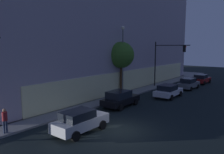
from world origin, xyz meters
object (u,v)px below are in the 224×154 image
at_px(sidewalk_tree, 121,55).
at_px(car_black, 120,98).
at_px(modern_building, 68,20).
at_px(traffic_light_far_corner, 165,57).
at_px(car_grey, 189,83).
at_px(car_red, 201,79).
at_px(pedestrian_waiting, 5,119).
at_px(car_silver, 80,121).
at_px(street_lamp_sidewalk, 123,52).
at_px(car_white, 168,91).

relative_size(sidewalk_tree, car_black, 1.45).
distance_m(modern_building, traffic_light_far_corner, 18.18).
distance_m(car_black, car_grey, 14.13).
xyz_separation_m(traffic_light_far_corner, car_red, (7.39, -3.20, -3.84)).
bearing_deg(modern_building, pedestrian_waiting, -141.04).
bearing_deg(pedestrian_waiting, car_red, -7.44).
bearing_deg(pedestrian_waiting, traffic_light_far_corner, -2.07).
bearing_deg(car_silver, car_grey, -0.82).
bearing_deg(car_red, street_lamp_sidewalk, 161.95).
bearing_deg(car_red, car_white, 179.61).
xyz_separation_m(pedestrian_waiting, car_grey, (24.96, -4.07, -0.38)).
xyz_separation_m(pedestrian_waiting, car_white, (18.08, -3.97, -0.40)).
bearing_deg(car_white, car_grey, -0.80).
height_order(street_lamp_sidewalk, pedestrian_waiting, street_lamp_sidewalk).
relative_size(pedestrian_waiting, car_grey, 0.40).
bearing_deg(car_black, modern_building, 64.33).
xyz_separation_m(modern_building, car_white, (-1.39, -19.72, -9.91)).
height_order(modern_building, sidewalk_tree, modern_building).
xyz_separation_m(street_lamp_sidewalk, car_white, (2.58, -4.99, -4.63)).
height_order(modern_building, pedestrian_waiting, modern_building).
bearing_deg(car_white, sidewalk_tree, 112.21).
bearing_deg(car_white, pedestrian_waiting, 167.61).
relative_size(pedestrian_waiting, car_silver, 0.40).
bearing_deg(car_red, pedestrian_waiting, 172.56).
bearing_deg(street_lamp_sidewalk, traffic_light_far_corner, -12.91).
height_order(sidewalk_tree, car_silver, sidewalk_tree).
bearing_deg(car_black, traffic_light_far_corner, 4.62).
distance_m(street_lamp_sidewalk, car_grey, 11.69).
height_order(pedestrian_waiting, car_silver, pedestrian_waiting).
bearing_deg(sidewalk_tree, car_white, -67.79).
distance_m(pedestrian_waiting, car_white, 18.52).
height_order(sidewalk_tree, pedestrian_waiting, sidewalk_tree).
xyz_separation_m(traffic_light_far_corner, car_black, (-12.70, -1.03, -3.78)).
distance_m(sidewalk_tree, car_grey, 11.52).
xyz_separation_m(car_silver, car_black, (7.44, 1.88, -0.01)).
xyz_separation_m(car_silver, car_white, (14.53, -0.21, -0.06)).
height_order(modern_building, car_silver, modern_building).
bearing_deg(car_grey, pedestrian_waiting, 170.74).
distance_m(sidewalk_tree, car_red, 16.80).
bearing_deg(car_red, car_grey, -179.92).
relative_size(sidewalk_tree, car_red, 1.51).
xyz_separation_m(sidewalk_tree, car_grey, (9.12, -5.59, -4.26)).
height_order(car_black, car_red, car_black).
height_order(traffic_light_far_corner, sidewalk_tree, traffic_light_far_corner).
bearing_deg(modern_building, car_white, -94.04).
distance_m(sidewalk_tree, car_white, 7.31).
bearing_deg(sidewalk_tree, street_lamp_sidewalk, -123.80).
bearing_deg(car_black, pedestrian_waiting, 170.27).
xyz_separation_m(car_silver, car_grey, (21.41, -0.31, -0.05)).
height_order(traffic_light_far_corner, street_lamp_sidewalk, street_lamp_sidewalk).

